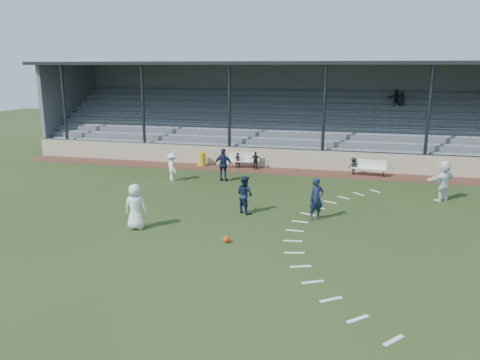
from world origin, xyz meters
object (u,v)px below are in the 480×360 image
(football, at_px, (226,239))
(bench_right, at_px, (369,166))
(bench_left, at_px, (244,159))
(player_white_lead, at_px, (135,207))
(player_navy_lead, at_px, (316,199))
(trash_bin, at_px, (202,159))

(football, bearing_deg, bench_right, 67.09)
(bench_right, bearing_deg, bench_left, -174.60)
(football, distance_m, player_white_lead, 4.02)
(player_navy_lead, bearing_deg, trash_bin, 99.15)
(bench_left, xyz_separation_m, trash_bin, (-2.78, -0.06, -0.14))
(bench_left, height_order, football, bench_left)
(bench_right, xyz_separation_m, football, (-5.24, -12.41, -0.46))
(player_navy_lead, bearing_deg, bench_right, 43.27)
(football, bearing_deg, player_navy_lead, 49.74)
(bench_left, xyz_separation_m, player_navy_lead, (5.40, -9.32, 0.31))
(trash_bin, xyz_separation_m, player_white_lead, (1.34, -12.16, 0.47))
(trash_bin, relative_size, football, 3.49)
(player_navy_lead, bearing_deg, football, -162.56)
(bench_right, bearing_deg, player_navy_lead, -96.13)
(bench_left, xyz_separation_m, bench_right, (7.69, -0.39, 0.00))
(player_white_lead, distance_m, player_navy_lead, 7.43)
(football, bearing_deg, bench_left, 100.84)
(trash_bin, bearing_deg, football, -67.67)
(bench_left, distance_m, player_navy_lead, 10.77)
(bench_left, distance_m, player_white_lead, 12.30)
(trash_bin, relative_size, player_navy_lead, 0.47)
(player_white_lead, bearing_deg, bench_right, -133.50)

